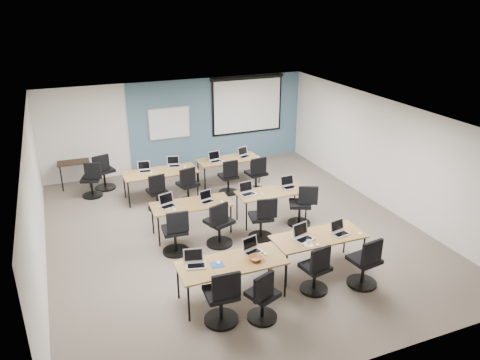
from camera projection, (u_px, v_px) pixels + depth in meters
name	position (u px, v px, depth m)	size (l,w,h in m)	color
floor	(234.00, 231.00, 10.68)	(8.00, 9.00, 0.02)	#6B6354
ceiling	(233.00, 116.00, 9.67)	(8.00, 9.00, 0.02)	white
wall_back	(179.00, 125.00, 14.04)	(8.00, 0.04, 2.70)	beige
wall_front	(355.00, 290.00, 6.32)	(8.00, 0.04, 2.70)	beige
wall_left	(35.00, 206.00, 8.78)	(0.04, 9.00, 2.70)	beige
wall_right	(383.00, 154.00, 11.57)	(0.04, 9.00, 2.70)	beige
blue_accent_panel	(218.00, 121.00, 14.45)	(5.50, 0.04, 2.70)	#3D5977
whiteboard	(169.00, 123.00, 13.83)	(1.28, 0.03, 0.98)	#A6B0BA
projector_screen	(247.00, 102.00, 14.52)	(2.40, 0.10, 1.82)	black
training_table_front_left	(232.00, 264.00, 8.12)	(1.89, 0.79, 0.73)	olive
training_table_front_right	(319.00, 238.00, 8.99)	(1.81, 0.75, 0.73)	#A1612B
training_table_mid_left	(191.00, 206.00, 10.34)	(1.76, 0.73, 0.73)	#A05E28
training_table_mid_right	(272.00, 193.00, 10.97)	(1.67, 0.70, 0.73)	brown
training_table_back_left	(160.00, 173.00, 12.17)	(1.92, 0.80, 0.73)	#955A37
training_table_back_right	(229.00, 161.00, 13.07)	(1.74, 0.72, 0.73)	#9B6138
laptop_0	(195.00, 261.00, 8.01)	(0.34, 0.29, 0.26)	silver
mouse_0	(218.00, 262.00, 8.07)	(0.06, 0.10, 0.03)	white
task_chair_0	(222.00, 301.00, 7.57)	(0.58, 0.58, 1.05)	black
laptop_1	(252.00, 248.00, 8.41)	(0.33, 0.28, 0.25)	#B5B5BD
mouse_1	(266.00, 254.00, 8.34)	(0.05, 0.09, 0.03)	white
task_chair_1	(263.00, 300.00, 7.64)	(0.53, 0.51, 0.99)	black
laptop_2	(303.00, 235.00, 8.86)	(0.36, 0.30, 0.27)	silver
mouse_2	(318.00, 245.00, 8.63)	(0.06, 0.10, 0.03)	white
task_chair_2	(316.00, 273.00, 8.38)	(0.51, 0.51, 0.99)	black
laptop_3	(339.00, 230.00, 9.05)	(0.33, 0.28, 0.25)	#AEAEB9
mouse_3	(360.00, 234.00, 9.03)	(0.06, 0.09, 0.03)	white
task_chair_3	(365.00, 266.00, 8.54)	(0.56, 0.56, 1.03)	black
laptop_4	(167.00, 203.00, 10.20)	(0.35, 0.29, 0.26)	#A5A5B1
mouse_4	(175.00, 210.00, 10.02)	(0.06, 0.09, 0.03)	white
task_chair_4	(176.00, 235.00, 9.61)	(0.55, 0.55, 1.03)	black
laptop_5	(207.00, 199.00, 10.42)	(0.30, 0.26, 0.23)	silver
mouse_5	(222.00, 202.00, 10.39)	(0.06, 0.09, 0.03)	white
task_chair_5	(219.00, 227.00, 9.92)	(0.60, 0.57, 1.05)	black
laptop_6	(247.00, 191.00, 10.81)	(0.35, 0.30, 0.27)	#B9B9C5
mouse_6	(262.00, 194.00, 10.79)	(0.06, 0.10, 0.04)	white
task_chair_6	(262.00, 222.00, 10.19)	(0.55, 0.55, 1.02)	black
laptop_7	(289.00, 185.00, 11.17)	(0.35, 0.30, 0.26)	silver
mouse_7	(295.00, 188.00, 11.12)	(0.06, 0.10, 0.04)	white
task_chair_7	(302.00, 208.00, 10.81)	(0.58, 0.54, 1.02)	black
laptop_8	(145.00, 169.00, 12.17)	(0.32, 0.28, 0.25)	#BBBBBD
mouse_8	(151.00, 173.00, 12.04)	(0.05, 0.09, 0.03)	white
task_chair_8	(157.00, 195.00, 11.58)	(0.50, 0.50, 0.98)	black
laptop_9	(174.00, 164.00, 12.53)	(0.32, 0.27, 0.25)	#A3A3AC
mouse_9	(185.00, 167.00, 12.42)	(0.06, 0.10, 0.03)	white
task_chair_9	(188.00, 188.00, 11.93)	(0.53, 0.53, 1.01)	black
laptop_10	(215.00, 159.00, 12.88)	(0.34, 0.29, 0.26)	#A9A9B4
mouse_10	(224.00, 161.00, 12.87)	(0.06, 0.10, 0.03)	white
task_chair_10	(229.00, 180.00, 12.50)	(0.51, 0.51, 0.99)	black
laptop_11	(244.00, 154.00, 13.24)	(0.34, 0.29, 0.26)	silver
mouse_11	(258.00, 157.00, 13.19)	(0.06, 0.09, 0.03)	white
task_chair_11	(257.00, 177.00, 12.61)	(0.55, 0.55, 1.03)	black
blue_mousepad	(217.00, 265.00, 8.02)	(0.23, 0.19, 0.01)	navy
snack_bowl	(255.00, 258.00, 8.17)	(0.29, 0.29, 0.07)	brown
snack_plate	(309.00, 245.00, 8.63)	(0.17, 0.17, 0.01)	white
coffee_cup	(309.00, 242.00, 8.65)	(0.08, 0.08, 0.07)	white
utility_table	(74.00, 165.00, 12.82)	(0.84, 0.47, 0.75)	black
spare_chair_a	(104.00, 175.00, 12.77)	(0.58, 0.57, 1.04)	black
spare_chair_b	(92.00, 182.00, 12.29)	(0.54, 0.52, 1.00)	black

